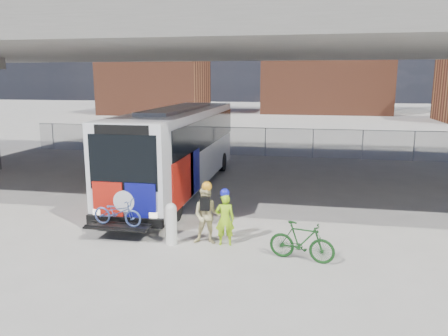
% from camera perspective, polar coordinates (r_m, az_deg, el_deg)
% --- Properties ---
extents(ground, '(160.00, 160.00, 0.00)m').
position_cam_1_polar(ground, '(16.91, -1.91, -5.24)').
color(ground, '#9E9991').
rests_on(ground, ground).
extents(bus, '(2.67, 12.92, 3.69)m').
position_cam_1_polar(bus, '(19.51, -5.95, 3.31)').
color(bus, silver).
rests_on(bus, ground).
extents(overpass, '(40.00, 16.00, 7.95)m').
position_cam_1_polar(overpass, '(20.18, 0.55, 16.27)').
color(overpass, '#605E59').
rests_on(overpass, ground).
extents(chainlink_fence, '(30.00, 0.06, 30.00)m').
position_cam_1_polar(chainlink_fence, '(28.23, 3.42, 4.47)').
color(chainlink_fence, gray).
rests_on(chainlink_fence, ground).
extents(brick_buildings, '(54.00, 22.00, 12.00)m').
position_cam_1_polar(brick_buildings, '(64.06, 8.86, 11.87)').
color(brick_buildings, brown).
rests_on(brick_buildings, ground).
extents(smokestack, '(2.20, 2.20, 25.00)m').
position_cam_1_polar(smokestack, '(71.96, 19.92, 16.93)').
color(smokestack, brown).
rests_on(smokestack, ground).
extents(bollard, '(0.33, 0.33, 1.28)m').
position_cam_1_polar(bollard, '(13.21, -6.89, -7.06)').
color(bollard, white).
rests_on(bollard, ground).
extents(cyclist_hivis, '(0.64, 0.48, 1.74)m').
position_cam_1_polar(cyclist_hivis, '(13.02, 0.11, -6.54)').
color(cyclist_hivis, '#9EDE17').
rests_on(cyclist_hivis, ground).
extents(cyclist_tan, '(0.91, 0.74, 1.92)m').
position_cam_1_polar(cyclist_tan, '(13.10, -2.23, -6.11)').
color(cyclist_tan, '#D3C487').
rests_on(cyclist_tan, ground).
extents(bike_parked, '(1.88, 0.91, 1.09)m').
position_cam_1_polar(bike_parked, '(12.20, 10.12, -9.44)').
color(bike_parked, '#144016').
rests_on(bike_parked, ground).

